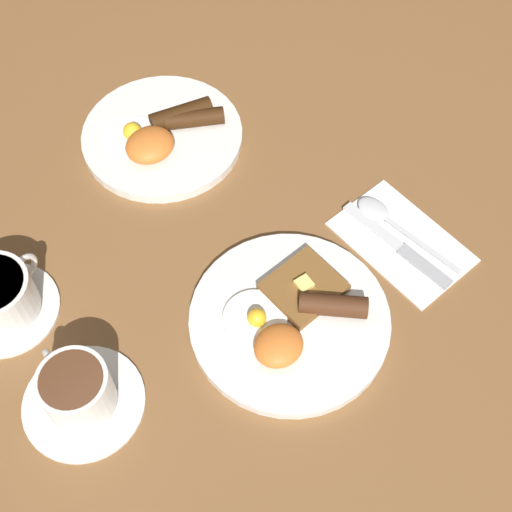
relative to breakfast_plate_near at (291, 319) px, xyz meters
name	(u,v)px	position (x,y,z in m)	size (l,w,h in m)	color
ground_plane	(289,323)	(0.00, 0.00, -0.01)	(3.00, 3.00, 0.00)	brown
breakfast_plate_near	(291,319)	(0.00, 0.00, 0.00)	(0.26, 0.26, 0.04)	silver
breakfast_plate_far	(162,135)	(0.05, 0.36, 0.00)	(0.24, 0.24, 0.05)	silver
teacup_near	(78,393)	(-0.27, 0.07, 0.02)	(0.15, 0.15, 0.08)	silver
napkin	(402,241)	(0.20, 0.00, -0.01)	(0.12, 0.18, 0.01)	white
knife	(402,249)	(0.19, -0.01, -0.01)	(0.03, 0.18, 0.01)	silver
spoon	(383,216)	(0.21, 0.04, 0.00)	(0.04, 0.17, 0.01)	silver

